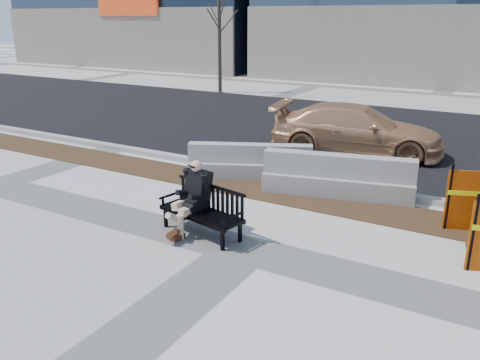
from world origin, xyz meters
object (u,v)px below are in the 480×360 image
(jersey_barrier_left, at_px, (250,178))
(jersey_barrier_right, at_px, (336,195))
(bench, at_px, (202,234))
(seated_man, at_px, (195,230))
(sedan, at_px, (355,153))

(jersey_barrier_left, distance_m, jersey_barrier_right, 2.10)
(jersey_barrier_left, bearing_deg, jersey_barrier_right, -27.81)
(bench, bearing_deg, seated_man, 169.35)
(bench, relative_size, seated_man, 1.27)
(bench, xyz_separation_m, jersey_barrier_left, (-0.77, 3.08, 0.00))
(bench, xyz_separation_m, jersey_barrier_right, (1.32, 2.95, 0.00))
(bench, height_order, seated_man, seated_man)
(seated_man, height_order, sedan, sedan)
(seated_man, relative_size, sedan, 0.28)
(bench, xyz_separation_m, seated_man, (-0.21, 0.09, 0.00))
(seated_man, bearing_deg, jersey_barrier_right, 73.72)
(seated_man, bearing_deg, jersey_barrier_left, 112.46)
(seated_man, xyz_separation_m, jersey_barrier_left, (-0.56, 2.99, 0.00))
(seated_man, relative_size, jersey_barrier_left, 0.45)
(sedan, distance_m, jersey_barrier_right, 3.43)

